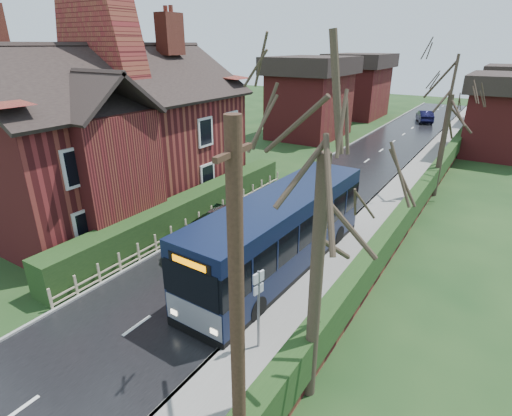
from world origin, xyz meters
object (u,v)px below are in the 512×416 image
Objects in this scene: brick_house at (111,132)px; bus at (280,234)px; car_green at (204,235)px; telegraph_pole at (237,334)px; car_silver at (222,221)px; bus_stop_sign at (258,300)px.

bus is at bearing -5.24° from brick_house.
car_green is 0.59× the size of telegraph_pole.
car_silver is 1.55m from car_green.
bus is at bearing 108.94° from telegraph_pole.
telegraph_pole is at bearing -32.12° from brick_house.
brick_house reaches higher than car_green.
bus reaches higher than car_green.
brick_house is 1.88× the size of telegraph_pole.
bus reaches higher than car_silver.
car_green is 1.64× the size of bus_stop_sign.
brick_house reaches higher than bus.
brick_house is at bearing 176.64° from bus.
bus reaches higher than bus_stop_sign.
brick_house reaches higher than telegraph_pole.
brick_house is 1.38× the size of bus.
car_green is (-3.80, -0.27, -0.93)m from bus.
brick_house is 17.17m from telegraph_pole.
brick_house is 8.14m from car_green.
car_silver is (-3.96, 1.27, -0.87)m from bus.
telegraph_pole is (14.53, -9.13, -0.44)m from brick_house.
brick_house is 7.88m from car_silver.
brick_house is at bearing 142.91° from telegraph_pole.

